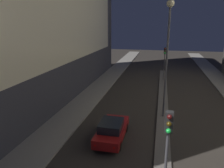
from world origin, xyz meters
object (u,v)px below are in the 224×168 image
(traffic_light_mid, at_px, (165,57))
(car_left_lane, at_px, (112,130))
(street_lamp, at_px, (168,36))
(traffic_light_near, at_px, (168,141))

(traffic_light_mid, xyz_separation_m, car_left_lane, (-3.62, -18.11, -2.83))
(street_lamp, xyz_separation_m, car_left_lane, (-3.62, -4.78, -6.42))
(traffic_light_near, relative_size, car_left_lane, 1.08)
(traffic_light_mid, relative_size, car_left_lane, 1.08)
(car_left_lane, bearing_deg, street_lamp, 52.81)
(traffic_light_mid, distance_m, car_left_lane, 18.69)
(traffic_light_near, height_order, traffic_light_mid, same)
(traffic_light_near, xyz_separation_m, car_left_lane, (-3.62, 5.68, -2.83))
(street_lamp, bearing_deg, traffic_light_near, -90.00)
(traffic_light_near, bearing_deg, traffic_light_mid, 90.00)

